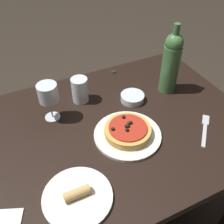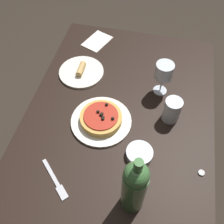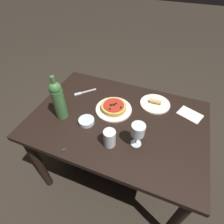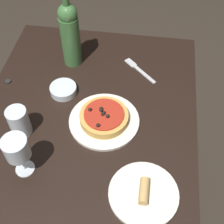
# 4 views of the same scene
# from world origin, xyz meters

# --- Properties ---
(ground_plane) EXTENTS (14.00, 14.00, 0.00)m
(ground_plane) POSITION_xyz_m (0.00, 0.00, 0.00)
(ground_plane) COLOR #2D261E
(dining_table) EXTENTS (1.17, 0.81, 0.73)m
(dining_table) POSITION_xyz_m (0.00, 0.00, 0.63)
(dining_table) COLOR black
(dining_table) RESTS_ON ground_plane
(dinner_plate) EXTENTS (0.26, 0.26, 0.01)m
(dinner_plate) POSITION_xyz_m (-0.06, 0.07, 0.74)
(dinner_plate) COLOR silver
(dinner_plate) RESTS_ON dining_table
(pizza) EXTENTS (0.18, 0.18, 0.05)m
(pizza) POSITION_xyz_m (-0.06, 0.07, 0.76)
(pizza) COLOR gold
(pizza) RESTS_ON dinner_plate
(wine_glass) EXTENTS (0.08, 0.08, 0.16)m
(wine_glass) POSITION_xyz_m (0.17, -0.16, 0.85)
(wine_glass) COLOR silver
(wine_glass) RESTS_ON dining_table
(wine_bottle) EXTENTS (0.08, 0.08, 0.32)m
(wine_bottle) POSITION_xyz_m (-0.36, -0.12, 0.88)
(wine_bottle) COLOR #3D6B38
(wine_bottle) RESTS_ON dining_table
(water_cup) EXTENTS (0.07, 0.07, 0.11)m
(water_cup) POSITION_xyz_m (0.03, -0.22, 0.79)
(water_cup) COLOR silver
(water_cup) RESTS_ON dining_table
(side_bowl) EXTENTS (0.10, 0.10, 0.03)m
(side_bowl) POSITION_xyz_m (-0.18, -0.12, 0.75)
(side_bowl) COLOR silver
(side_bowl) RESTS_ON dining_table
(fork) EXTENTS (0.14, 0.14, 0.00)m
(fork) POSITION_xyz_m (-0.35, 0.17, 0.73)
(fork) COLOR #B7B7BC
(fork) RESTS_ON dining_table
(side_plate) EXTENTS (0.22, 0.22, 0.04)m
(side_plate) POSITION_xyz_m (0.20, 0.23, 0.74)
(side_plate) COLOR silver
(side_plate) RESTS_ON dining_table
(paper_napkin) EXTENTS (0.18, 0.16, 0.00)m
(paper_napkin) POSITION_xyz_m (0.45, 0.22, 0.73)
(paper_napkin) COLOR silver
(paper_napkin) RESTS_ON dining_table
(bottle_cap) EXTENTS (0.02, 0.02, 0.01)m
(bottle_cap) POSITION_xyz_m (-0.20, -0.35, 0.73)
(bottle_cap) COLOR black
(bottle_cap) RESTS_ON dining_table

